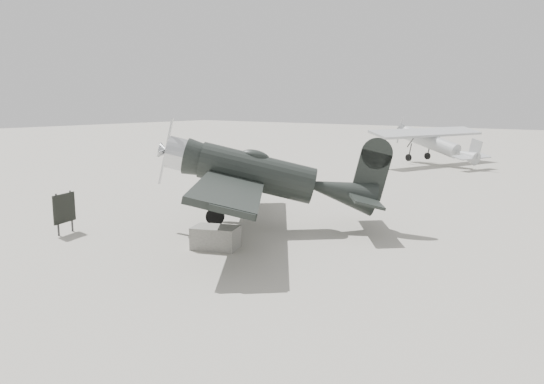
{
  "coord_description": "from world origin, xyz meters",
  "views": [
    {
      "loc": [
        11.24,
        -14.03,
        4.67
      ],
      "look_at": [
        0.23,
        0.64,
        1.5
      ],
      "focal_mm": 35.0,
      "sensor_mm": 36.0,
      "label": 1
    }
  ],
  "objects_px": {
    "lowwing_monoplane": "(267,176)",
    "highwing_monoplane": "(433,140)",
    "equipment_block": "(216,238)",
    "sign_board": "(64,209)"
  },
  "relations": [
    {
      "from": "lowwing_monoplane",
      "to": "highwing_monoplane",
      "type": "distance_m",
      "value": 23.16
    },
    {
      "from": "lowwing_monoplane",
      "to": "equipment_block",
      "type": "distance_m",
      "value": 3.52
    },
    {
      "from": "lowwing_monoplane",
      "to": "equipment_block",
      "type": "xyz_separation_m",
      "value": [
        0.3,
        -3.12,
        -1.6
      ]
    },
    {
      "from": "equipment_block",
      "to": "sign_board",
      "type": "height_order",
      "value": "sign_board"
    },
    {
      "from": "lowwing_monoplane",
      "to": "highwing_monoplane",
      "type": "xyz_separation_m",
      "value": [
        -2.29,
        23.05,
        -0.1
      ]
    },
    {
      "from": "highwing_monoplane",
      "to": "equipment_block",
      "type": "bearing_deg",
      "value": -64.13
    },
    {
      "from": "highwing_monoplane",
      "to": "sign_board",
      "type": "height_order",
      "value": "highwing_monoplane"
    },
    {
      "from": "lowwing_monoplane",
      "to": "highwing_monoplane",
      "type": "bearing_deg",
      "value": 59.8
    },
    {
      "from": "lowwing_monoplane",
      "to": "sign_board",
      "type": "distance_m",
      "value": 7.3
    },
    {
      "from": "sign_board",
      "to": "equipment_block",
      "type": "bearing_deg",
      "value": 1.24
    }
  ]
}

